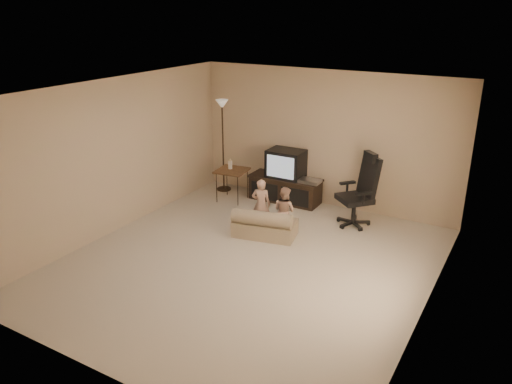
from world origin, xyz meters
TOP-DOWN VIEW (x-y plane):
  - floor at (0.00, 0.00)m, footprint 5.50×5.50m
  - room_shell at (0.00, 0.00)m, footprint 5.50×5.50m
  - tv_stand at (-0.66, 2.49)m, footprint 1.42×0.54m
  - office_chair at (0.92, 2.12)m, footprint 0.83×0.83m
  - side_table at (-1.57, 2.02)m, footprint 0.62×0.62m
  - floor_lamp at (-2.02, 2.42)m, footprint 0.29×0.29m
  - child_sofa at (-0.23, 0.91)m, footprint 1.09×0.76m
  - toddler_left at (-0.43, 1.16)m, footprint 0.37×0.31m
  - toddler_right at (-0.02, 1.20)m, footprint 0.43×0.30m

SIDE VIEW (x-z plane):
  - floor at x=0.00m, z-range 0.00..0.00m
  - child_sofa at x=-0.23m, z-range -0.05..0.44m
  - toddler_right at x=-0.02m, z-range 0.00..0.80m
  - tv_stand at x=-0.66m, z-range -0.09..0.92m
  - toddler_left at x=-0.43m, z-range 0.00..0.87m
  - office_chair at x=0.92m, z-range -0.18..1.10m
  - side_table at x=-1.57m, z-range 0.18..1.01m
  - floor_lamp at x=-2.02m, z-range 0.42..2.26m
  - room_shell at x=0.00m, z-range -1.23..4.27m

